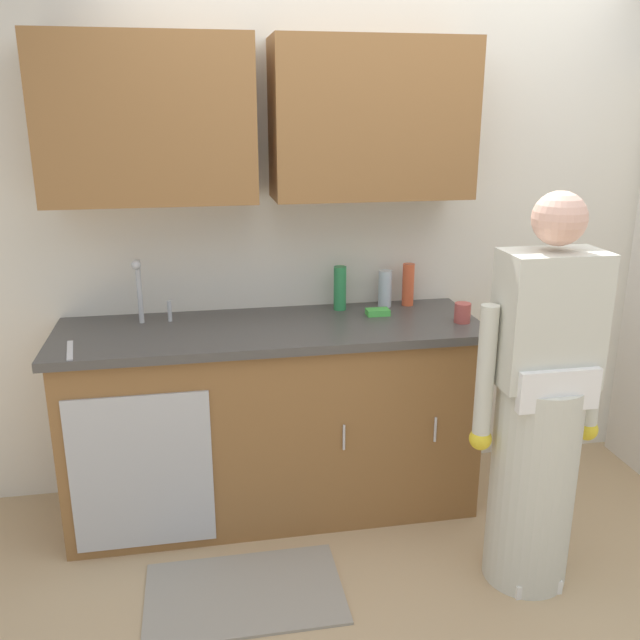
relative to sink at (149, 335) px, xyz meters
name	(u,v)px	position (x,y,z in m)	size (l,w,h in m)	color
ground_plane	(424,580)	(1.10, -0.71, -0.93)	(9.00, 9.00, 0.00)	tan
kitchen_wall_with_uppers	(345,199)	(0.96, 0.29, 0.55)	(4.80, 0.44, 2.70)	silver
counter_cabinet	(272,422)	(0.55, -0.01, -0.48)	(1.90, 0.62, 0.90)	brown
countertop	(271,329)	(0.55, -0.01, -0.01)	(1.96, 0.66, 0.04)	#474442
sink	(149,335)	(0.00, 0.00, 0.00)	(0.50, 0.36, 0.35)	#B7BABF
person_at_sink	(538,427)	(1.53, -0.74, -0.23)	(0.55, 0.34, 1.62)	white
floor_mat	(245,593)	(0.35, -0.66, -0.92)	(0.80, 0.50, 0.01)	gray
bottle_dish_liquid	(340,288)	(0.92, 0.19, 0.12)	(0.06, 0.06, 0.22)	#2D8C4C
bottle_soap	(408,285)	(1.27, 0.21, 0.12)	(0.06, 0.06, 0.21)	#E05933
bottle_cleaner_spray	(385,288)	(1.15, 0.21, 0.11)	(0.07, 0.07, 0.19)	silver
cup_by_sink	(462,313)	(1.44, -0.12, 0.06)	(0.08, 0.08, 0.09)	#B24C47
knife_on_counter	(70,350)	(-0.31, -0.21, 0.02)	(0.24, 0.02, 0.01)	silver
sponge	(378,312)	(1.08, 0.06, 0.03)	(0.11, 0.07, 0.03)	#4CBF4C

